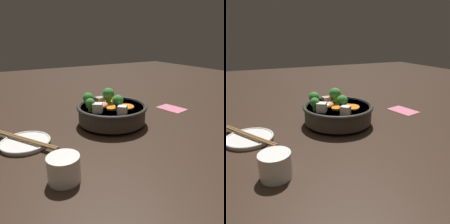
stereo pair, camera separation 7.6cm
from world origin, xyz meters
TOP-DOWN VIEW (x-y plane):
  - ground_plane at (0.00, 0.00)m, footprint 3.00×3.00m
  - stirfry_bowl at (-0.00, 0.00)m, footprint 0.24×0.24m
  - side_saucer at (-0.02, 0.29)m, footprint 0.14×0.14m
  - tea_cup at (-0.23, 0.25)m, footprint 0.07×0.07m
  - napkin at (0.01, -0.30)m, footprint 0.12×0.10m
  - chopsticks_pair at (-0.02, 0.29)m, footprint 0.21×0.14m

SIDE VIEW (x-z plane):
  - ground_plane at x=0.00m, z-range 0.00..0.00m
  - napkin at x=0.01m, z-range 0.00..0.00m
  - side_saucer at x=-0.02m, z-range 0.00..0.01m
  - chopsticks_pair at x=-0.02m, z-range 0.01..0.02m
  - tea_cup at x=-0.23m, z-range 0.00..0.06m
  - stirfry_bowl at x=0.00m, z-range -0.02..0.11m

